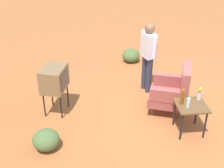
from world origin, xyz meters
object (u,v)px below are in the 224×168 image
(person_standing, at_px, (148,54))
(bottle_short_clear, at_px, (188,103))
(side_table, at_px, (191,109))
(flower_vase, at_px, (200,92))
(bottle_tall_amber, at_px, (182,97))
(armchair, at_px, (173,90))
(tv_on_stand, at_px, (54,79))

(person_standing, bearing_deg, bottle_short_clear, 12.37)
(side_table, bearing_deg, flower_vase, 131.51)
(bottle_tall_amber, bearing_deg, armchair, 175.80)
(bottle_tall_amber, bearing_deg, bottle_short_clear, 27.82)
(person_standing, xyz_separation_m, bottle_tall_amber, (1.59, 0.31, -0.18))
(bottle_short_clear, bearing_deg, tv_on_stand, -112.95)
(tv_on_stand, bearing_deg, person_standing, 108.58)
(bottle_short_clear, height_order, flower_vase, flower_vase)
(tv_on_stand, bearing_deg, armchair, 84.56)
(person_standing, bearing_deg, bottle_tall_amber, 10.91)
(bottle_short_clear, relative_size, bottle_tall_amber, 0.67)
(person_standing, height_order, flower_vase, person_standing)
(tv_on_stand, xyz_separation_m, flower_vase, (0.78, 2.74, -0.03))
(armchair, distance_m, tv_on_stand, 2.44)
(flower_vase, bearing_deg, person_standing, -155.28)
(bottle_short_clear, distance_m, flower_vase, 0.40)
(side_table, height_order, bottle_short_clear, bottle_short_clear)
(armchair, distance_m, bottle_short_clear, 0.83)
(armchair, relative_size, person_standing, 0.65)
(armchair, distance_m, bottle_tall_amber, 0.72)
(side_table, height_order, bottle_tall_amber, bottle_tall_amber)
(bottle_short_clear, bearing_deg, person_standing, -167.63)
(flower_vase, bearing_deg, armchair, -149.57)
(side_table, distance_m, bottle_tall_amber, 0.30)
(bottle_short_clear, height_order, bottle_tall_amber, bottle_tall_amber)
(tv_on_stand, bearing_deg, flower_vase, 74.14)
(armchair, xyz_separation_m, flower_vase, (0.55, 0.32, 0.26))
(person_standing, distance_m, flower_vase, 1.63)
(armchair, relative_size, flower_vase, 4.00)
(armchair, height_order, person_standing, person_standing)
(armchair, distance_m, person_standing, 1.08)
(tv_on_stand, relative_size, person_standing, 0.63)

